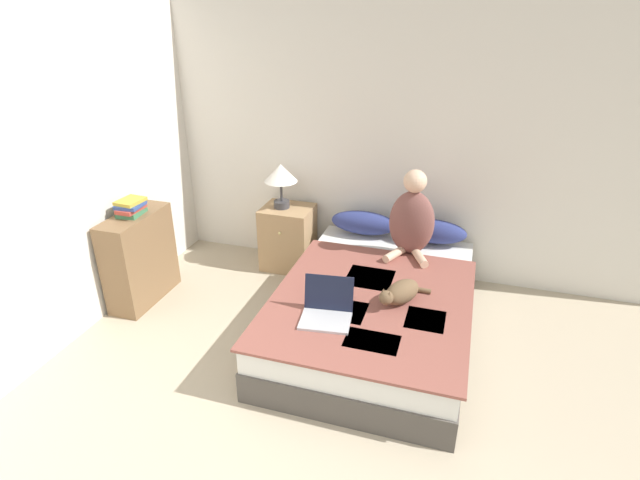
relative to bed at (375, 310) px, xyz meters
The scene contains 12 objects.
wall_back 1.55m from the bed, 93.89° to the left, with size 5.31×0.05×2.55m.
wall_side 2.61m from the bed, 161.43° to the right, with size 0.05×4.72×2.55m.
bed is the anchor object (origin of this frame).
pillow_near 1.02m from the bed, 108.96° to the left, with size 0.62×0.23×0.22m.
pillow_far 1.02m from the bed, 71.05° to the left, with size 0.62×0.23×0.22m.
person_sitting 0.85m from the bed, 76.18° to the left, with size 0.39×0.38×0.75m.
cat_tabby 0.41m from the bed, 40.78° to the right, with size 0.35×0.40×0.17m.
laptop_open 0.64m from the bed, 114.96° to the right, with size 0.38×0.35×0.27m.
nightstand 1.35m from the bed, 141.10° to the left, with size 0.48×0.43×0.63m.
table_lamp 1.57m from the bed, 142.69° to the left, with size 0.31×0.31×0.43m.
bookshelf 2.07m from the bed, behind, with size 0.28×0.69×0.80m.
book_stack_top 2.17m from the bed, behind, with size 0.21×0.25×0.13m.
Camera 1 is at (0.65, -0.67, 2.40)m, focal length 28.00 mm.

